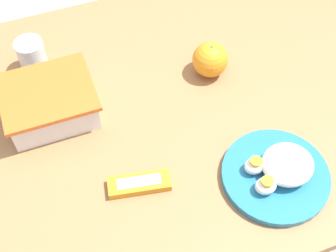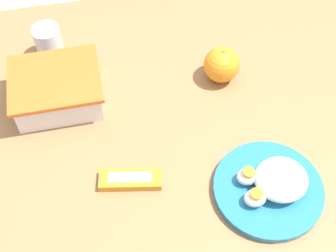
{
  "view_description": "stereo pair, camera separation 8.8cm",
  "coord_description": "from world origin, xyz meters",
  "px_view_note": "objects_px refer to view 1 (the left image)",
  "views": [
    {
      "loc": [
        -0.24,
        -0.63,
        1.57
      ],
      "look_at": [
        -0.03,
        -0.07,
        0.74
      ],
      "focal_mm": 50.0,
      "sensor_mm": 36.0,
      "label": 1
    },
    {
      "loc": [
        -0.15,
        -0.65,
        1.57
      ],
      "look_at": [
        -0.03,
        -0.07,
        0.74
      ],
      "focal_mm": 50.0,
      "sensor_mm": 36.0,
      "label": 2
    }
  ],
  "objects_px": {
    "candy_bar": "(139,184)",
    "food_container": "(50,104)",
    "rice_plate": "(278,172)",
    "drinking_glass": "(32,55)",
    "orange_fruit": "(210,60)"
  },
  "relations": [
    {
      "from": "food_container",
      "to": "candy_bar",
      "type": "bearing_deg",
      "value": -62.89
    },
    {
      "from": "food_container",
      "to": "candy_bar",
      "type": "xyz_separation_m",
      "value": [
        0.13,
        -0.25,
        -0.03
      ]
    },
    {
      "from": "food_container",
      "to": "candy_bar",
      "type": "distance_m",
      "value": 0.28
    },
    {
      "from": "orange_fruit",
      "to": "rice_plate",
      "type": "xyz_separation_m",
      "value": [
        0.02,
        -0.32,
        -0.02
      ]
    },
    {
      "from": "rice_plate",
      "to": "drinking_glass",
      "type": "relative_size",
      "value": 2.7
    },
    {
      "from": "candy_bar",
      "to": "drinking_glass",
      "type": "bearing_deg",
      "value": 108.76
    },
    {
      "from": "orange_fruit",
      "to": "drinking_glass",
      "type": "relative_size",
      "value": 1.03
    },
    {
      "from": "rice_plate",
      "to": "drinking_glass",
      "type": "bearing_deg",
      "value": 130.43
    },
    {
      "from": "food_container",
      "to": "orange_fruit",
      "type": "distance_m",
      "value": 0.39
    },
    {
      "from": "candy_bar",
      "to": "food_container",
      "type": "bearing_deg",
      "value": 117.11
    },
    {
      "from": "orange_fruit",
      "to": "candy_bar",
      "type": "bearing_deg",
      "value": -136.97
    },
    {
      "from": "orange_fruit",
      "to": "rice_plate",
      "type": "relative_size",
      "value": 0.38
    },
    {
      "from": "candy_bar",
      "to": "orange_fruit",
      "type": "bearing_deg",
      "value": 43.03
    },
    {
      "from": "orange_fruit",
      "to": "drinking_glass",
      "type": "bearing_deg",
      "value": 157.77
    },
    {
      "from": "rice_plate",
      "to": "drinking_glass",
      "type": "xyz_separation_m",
      "value": [
        -0.41,
        0.49,
        0.02
      ]
    }
  ]
}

